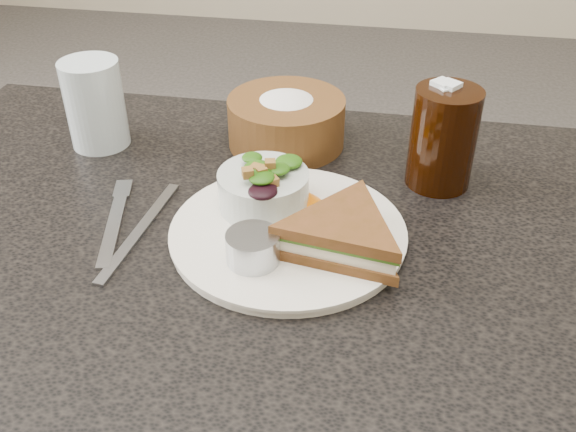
{
  "coord_description": "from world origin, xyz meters",
  "views": [
    {
      "loc": [
        0.16,
        -0.58,
        1.19
      ],
      "look_at": [
        0.05,
        0.01,
        0.78
      ],
      "focal_mm": 40.0,
      "sensor_mm": 36.0,
      "label": 1
    }
  ],
  "objects_px": {
    "sandwich": "(343,234)",
    "dressing_ramekin": "(253,248)",
    "dinner_plate": "(288,233)",
    "salad_bowl": "(263,184)",
    "bread_basket": "(286,114)",
    "cola_glass": "(444,134)",
    "water_glass": "(95,104)"
  },
  "relations": [
    {
      "from": "salad_bowl",
      "to": "bread_basket",
      "type": "relative_size",
      "value": 0.66
    },
    {
      "from": "sandwich",
      "to": "cola_glass",
      "type": "xyz_separation_m",
      "value": [
        0.1,
        0.18,
        0.04
      ]
    },
    {
      "from": "bread_basket",
      "to": "dressing_ramekin",
      "type": "bearing_deg",
      "value": -86.76
    },
    {
      "from": "sandwich",
      "to": "salad_bowl",
      "type": "xyz_separation_m",
      "value": [
        -0.1,
        0.07,
        0.01
      ]
    },
    {
      "from": "water_glass",
      "to": "salad_bowl",
      "type": "bearing_deg",
      "value": -26.4
    },
    {
      "from": "salad_bowl",
      "to": "dressing_ramekin",
      "type": "relative_size",
      "value": 1.88
    },
    {
      "from": "sandwich",
      "to": "water_glass",
      "type": "distance_m",
      "value": 0.42
    },
    {
      "from": "salad_bowl",
      "to": "dressing_ramekin",
      "type": "distance_m",
      "value": 0.11
    },
    {
      "from": "dinner_plate",
      "to": "bread_basket",
      "type": "xyz_separation_m",
      "value": [
        -0.04,
        0.22,
        0.04
      ]
    },
    {
      "from": "dressing_ramekin",
      "to": "bread_basket",
      "type": "height_order",
      "value": "bread_basket"
    },
    {
      "from": "dressing_ramekin",
      "to": "water_glass",
      "type": "relative_size",
      "value": 0.47
    },
    {
      "from": "salad_bowl",
      "to": "dressing_ramekin",
      "type": "height_order",
      "value": "salad_bowl"
    },
    {
      "from": "cola_glass",
      "to": "water_glass",
      "type": "bearing_deg",
      "value": 177.41
    },
    {
      "from": "bread_basket",
      "to": "cola_glass",
      "type": "xyz_separation_m",
      "value": [
        0.21,
        -0.07,
        0.02
      ]
    },
    {
      "from": "salad_bowl",
      "to": "bread_basket",
      "type": "xyz_separation_m",
      "value": [
        -0.01,
        0.18,
        0.0
      ]
    },
    {
      "from": "bread_basket",
      "to": "cola_glass",
      "type": "relative_size",
      "value": 1.17
    },
    {
      "from": "dressing_ramekin",
      "to": "water_glass",
      "type": "height_order",
      "value": "water_glass"
    },
    {
      "from": "bread_basket",
      "to": "cola_glass",
      "type": "distance_m",
      "value": 0.22
    },
    {
      "from": "dinner_plate",
      "to": "salad_bowl",
      "type": "xyz_separation_m",
      "value": [
        -0.04,
        0.04,
        0.04
      ]
    },
    {
      "from": "dinner_plate",
      "to": "cola_glass",
      "type": "height_order",
      "value": "cola_glass"
    },
    {
      "from": "dressing_ramekin",
      "to": "bread_basket",
      "type": "relative_size",
      "value": 0.35
    },
    {
      "from": "bread_basket",
      "to": "water_glass",
      "type": "relative_size",
      "value": 1.34
    },
    {
      "from": "dinner_plate",
      "to": "cola_glass",
      "type": "bearing_deg",
      "value": 42.11
    },
    {
      "from": "dinner_plate",
      "to": "bread_basket",
      "type": "relative_size",
      "value": 1.63
    },
    {
      "from": "sandwich",
      "to": "dressing_ramekin",
      "type": "xyz_separation_m",
      "value": [
        -0.09,
        -0.03,
        -0.0
      ]
    },
    {
      "from": "dinner_plate",
      "to": "salad_bowl",
      "type": "height_order",
      "value": "salad_bowl"
    },
    {
      "from": "salad_bowl",
      "to": "dinner_plate",
      "type": "bearing_deg",
      "value": -48.52
    },
    {
      "from": "dinner_plate",
      "to": "water_glass",
      "type": "xyz_separation_m",
      "value": [
        -0.3,
        0.17,
        0.06
      ]
    },
    {
      "from": "sandwich",
      "to": "water_glass",
      "type": "xyz_separation_m",
      "value": [
        -0.37,
        0.2,
        0.03
      ]
    },
    {
      "from": "dressing_ramekin",
      "to": "bread_basket",
      "type": "distance_m",
      "value": 0.29
    },
    {
      "from": "dressing_ramekin",
      "to": "cola_glass",
      "type": "relative_size",
      "value": 0.41
    },
    {
      "from": "dressing_ramekin",
      "to": "sandwich",
      "type": "bearing_deg",
      "value": 20.68
    }
  ]
}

